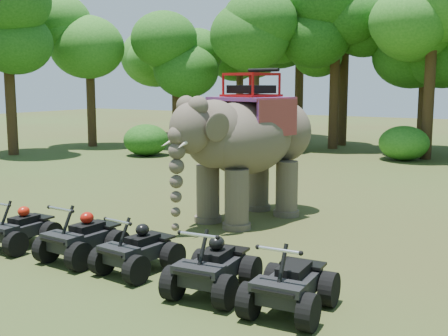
{
  "coord_description": "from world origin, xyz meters",
  "views": [
    {
      "loc": [
        6.89,
        -10.36,
        3.95
      ],
      "look_at": [
        0.0,
        1.2,
        1.9
      ],
      "focal_mm": 45.0,
      "sensor_mm": 36.0,
      "label": 1
    }
  ],
  "objects_px": {
    "atv_4": "(291,276)",
    "atv_0": "(19,223)",
    "atv_1": "(82,231)",
    "atv_2": "(138,243)",
    "elephant": "(249,145)",
    "atv_3": "(213,260)"
  },
  "relations": [
    {
      "from": "elephant",
      "to": "atv_0",
      "type": "distance_m",
      "value": 6.54
    },
    {
      "from": "atv_0",
      "to": "atv_1",
      "type": "xyz_separation_m",
      "value": [
        1.99,
        0.08,
        0.05
      ]
    },
    {
      "from": "elephant",
      "to": "atv_1",
      "type": "distance_m",
      "value": 5.69
    },
    {
      "from": "atv_0",
      "to": "atv_2",
      "type": "height_order",
      "value": "atv_2"
    },
    {
      "from": "elephant",
      "to": "atv_3",
      "type": "height_order",
      "value": "elephant"
    },
    {
      "from": "atv_1",
      "to": "atv_4",
      "type": "height_order",
      "value": "atv_1"
    },
    {
      "from": "atv_4",
      "to": "atv_0",
      "type": "bearing_deg",
      "value": 174.77
    },
    {
      "from": "elephant",
      "to": "atv_4",
      "type": "distance_m",
      "value": 6.97
    },
    {
      "from": "elephant",
      "to": "atv_3",
      "type": "xyz_separation_m",
      "value": [
        2.25,
        -5.56,
        -1.5
      ]
    },
    {
      "from": "atv_4",
      "to": "atv_2",
      "type": "bearing_deg",
      "value": 172.15
    },
    {
      "from": "atv_1",
      "to": "atv_4",
      "type": "relative_size",
      "value": 1.0
    },
    {
      "from": "atv_1",
      "to": "atv_4",
      "type": "distance_m",
      "value": 5.23
    },
    {
      "from": "atv_3",
      "to": "atv_4",
      "type": "relative_size",
      "value": 1.01
    },
    {
      "from": "atv_3",
      "to": "atv_0",
      "type": "bearing_deg",
      "value": 173.08
    },
    {
      "from": "elephant",
      "to": "atv_0",
      "type": "xyz_separation_m",
      "value": [
        -3.35,
        -5.39,
        -1.56
      ]
    },
    {
      "from": "atv_2",
      "to": "atv_4",
      "type": "distance_m",
      "value": 3.62
    },
    {
      "from": "atv_1",
      "to": "atv_3",
      "type": "bearing_deg",
      "value": -0.87
    },
    {
      "from": "elephant",
      "to": "atv_1",
      "type": "bearing_deg",
      "value": -90.28
    },
    {
      "from": "atv_3",
      "to": "atv_2",
      "type": "bearing_deg",
      "value": 168.4
    },
    {
      "from": "atv_1",
      "to": "atv_2",
      "type": "distance_m",
      "value": 1.61
    },
    {
      "from": "atv_1",
      "to": "atv_2",
      "type": "xyz_separation_m",
      "value": [
        1.61,
        -0.02,
        -0.03
      ]
    },
    {
      "from": "atv_0",
      "to": "atv_1",
      "type": "distance_m",
      "value": 1.99
    }
  ]
}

